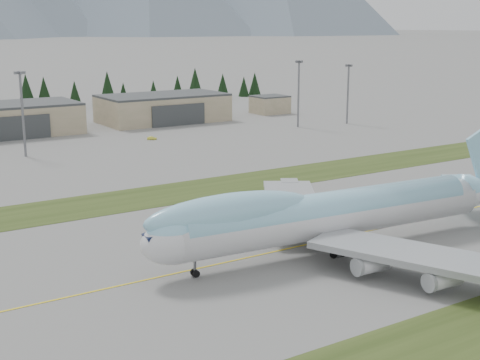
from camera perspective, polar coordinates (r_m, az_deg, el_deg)
ground at (r=118.12m, az=6.26°, el=-5.39°), size 7000.00×7000.00×0.00m
grass_strip_far at (r=154.23m, az=-4.27°, el=-0.92°), size 400.00×18.00×0.08m
taxiway_line_main at (r=118.12m, az=6.26°, el=-5.39°), size 400.00×0.40×0.02m
boeing_747_freighter at (r=112.62m, az=7.88°, el=-2.81°), size 76.89×66.15×20.24m
hangar_center at (r=245.27m, az=-19.30°, el=4.91°), size 48.00×26.60×10.80m
hangar_right at (r=265.45m, az=-6.58°, el=6.13°), size 48.00×26.60×10.80m
control_shed at (r=289.42m, az=2.56°, el=6.46°), size 14.00×12.00×7.60m
floodlight_masts at (r=215.10m, az=-8.19°, el=7.40°), size 197.72×6.40×24.52m
service_vehicle_b at (r=224.25m, az=-7.52°, el=3.43°), size 3.40×2.51×1.07m
service_vehicle_c at (r=257.29m, az=-5.46°, el=4.72°), size 1.82×3.93×1.11m
conifer_belt at (r=309.99m, az=-18.68°, el=6.83°), size 273.49×15.17×16.44m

